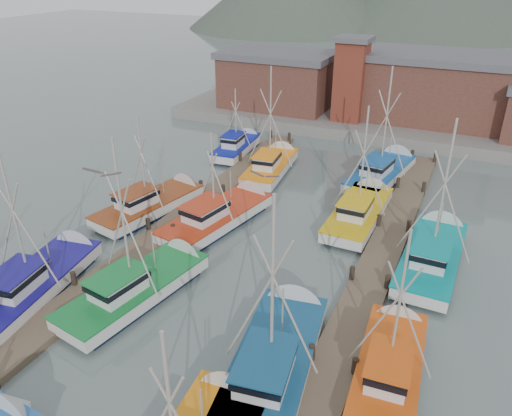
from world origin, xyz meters
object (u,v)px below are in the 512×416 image
at_px(boat_4, 143,285).
at_px(boat_12, 272,165).
at_px(boat_8, 222,214).
at_px(lookout_tower, 351,79).

bearing_deg(boat_4, boat_12, 101.10).
height_order(boat_4, boat_8, boat_4).
bearing_deg(boat_4, lookout_tower, 95.95).
distance_m(lookout_tower, boat_4, 34.20).
xyz_separation_m(boat_4, boat_8, (-0.05, 9.27, -0.01)).
distance_m(lookout_tower, boat_12, 15.47).
xyz_separation_m(boat_4, boat_12, (-0.48, 19.34, -0.00)).
relative_size(boat_4, boat_8, 1.00).
bearing_deg(lookout_tower, boat_4, -93.75).
height_order(lookout_tower, boat_4, lookout_tower).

